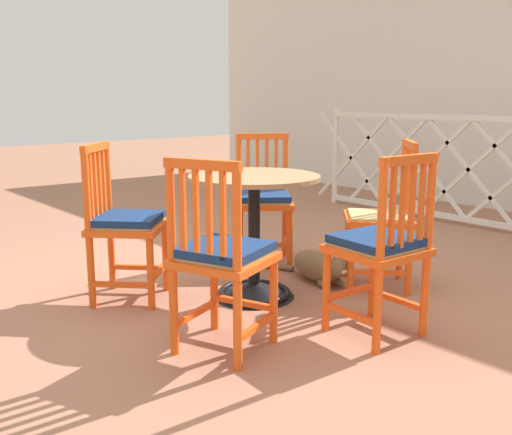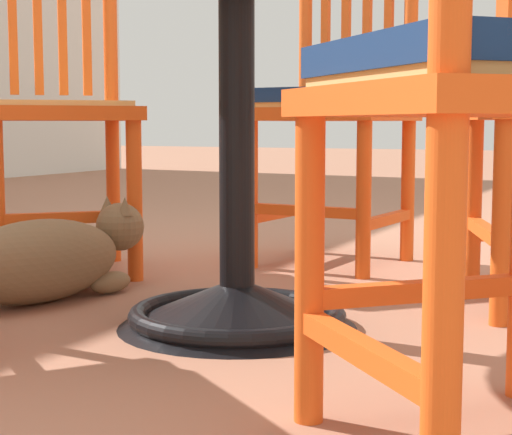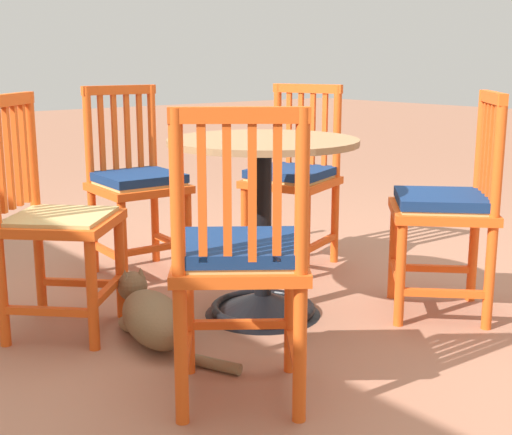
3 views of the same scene
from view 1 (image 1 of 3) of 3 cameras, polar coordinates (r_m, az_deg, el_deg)
The scene contains 9 objects.
ground_plane at distance 3.35m, azimuth -2.85°, elevation -8.63°, with size 24.00×24.00×0.00m, color #A36B51.
lattice_fence_panel at distance 5.74m, azimuth 18.18°, elevation 4.71°, with size 3.25×0.06×1.04m.
cafe_table at distance 3.41m, azimuth -0.19°, elevation -3.25°, with size 0.76×0.76×0.73m.
orange_chair_by_planter at distance 3.42m, azimuth -12.79°, elevation -0.68°, with size 0.57×0.57×0.91m.
orange_chair_facing_out at distance 2.66m, azimuth -3.37°, elevation -3.98°, with size 0.52×0.52×0.91m.
orange_chair_at_corner at distance 2.89m, azimuth 12.11°, elevation -2.96°, with size 0.43×0.43×0.91m.
orange_chair_tucked_in at distance 3.65m, azimuth 12.35°, elevation -0.11°, with size 0.57×0.57×0.91m.
orange_chair_near_fence at distance 4.11m, azimuth 0.73°, elevation 1.66°, with size 0.56×0.56×0.91m.
tabby_cat at distance 3.76m, azimuth 6.26°, elevation -4.88°, with size 0.75×0.29×0.23m.
Camera 1 is at (2.49, -1.92, 1.17)m, focal length 40.71 mm.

